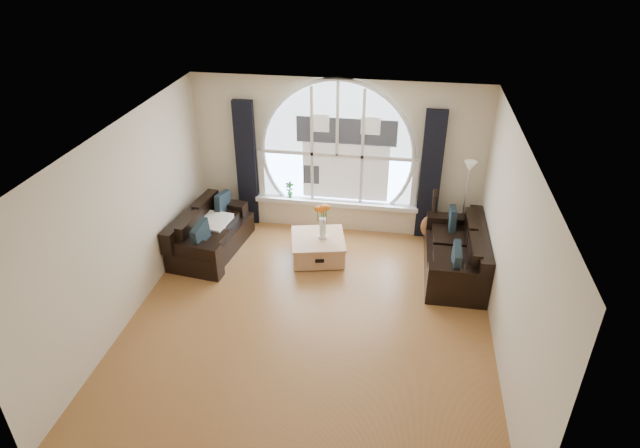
{
  "coord_description": "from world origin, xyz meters",
  "views": [
    {
      "loc": [
        1.1,
        -5.79,
        4.92
      ],
      "look_at": [
        0.0,
        0.9,
        1.05
      ],
      "focal_mm": 30.1,
      "sensor_mm": 36.0,
      "label": 1
    }
  ],
  "objects_px": {
    "coffee_chest": "(318,247)",
    "guitar": "(432,215)",
    "vase_flowers": "(323,216)",
    "floor_lamp": "(464,207)",
    "sofa_right": "(455,252)",
    "sofa_left": "(211,230)",
    "potted_plant": "(290,189)"
  },
  "relations": [
    {
      "from": "guitar",
      "to": "sofa_right",
      "type": "bearing_deg",
      "value": -79.73
    },
    {
      "from": "sofa_right",
      "to": "floor_lamp",
      "type": "relative_size",
      "value": 1.11
    },
    {
      "from": "floor_lamp",
      "to": "coffee_chest",
      "type": "bearing_deg",
      "value": -163.48
    },
    {
      "from": "sofa_right",
      "to": "coffee_chest",
      "type": "relative_size",
      "value": 2.08
    },
    {
      "from": "coffee_chest",
      "to": "vase_flowers",
      "type": "height_order",
      "value": "vase_flowers"
    },
    {
      "from": "vase_flowers",
      "to": "floor_lamp",
      "type": "bearing_deg",
      "value": 16.15
    },
    {
      "from": "sofa_left",
      "to": "sofa_right",
      "type": "height_order",
      "value": "sofa_right"
    },
    {
      "from": "sofa_right",
      "to": "coffee_chest",
      "type": "bearing_deg",
      "value": 177.4
    },
    {
      "from": "sofa_right",
      "to": "floor_lamp",
      "type": "height_order",
      "value": "floor_lamp"
    },
    {
      "from": "floor_lamp",
      "to": "vase_flowers",
      "type": "bearing_deg",
      "value": -163.85
    },
    {
      "from": "floor_lamp",
      "to": "guitar",
      "type": "bearing_deg",
      "value": 164.79
    },
    {
      "from": "vase_flowers",
      "to": "floor_lamp",
      "type": "relative_size",
      "value": 0.44
    },
    {
      "from": "coffee_chest",
      "to": "floor_lamp",
      "type": "xyz_separation_m",
      "value": [
        2.32,
        0.69,
        0.59
      ]
    },
    {
      "from": "sofa_left",
      "to": "coffee_chest",
      "type": "bearing_deg",
      "value": 9.74
    },
    {
      "from": "guitar",
      "to": "potted_plant",
      "type": "relative_size",
      "value": 3.51
    },
    {
      "from": "sofa_left",
      "to": "guitar",
      "type": "distance_m",
      "value": 3.76
    },
    {
      "from": "sofa_right",
      "to": "coffee_chest",
      "type": "height_order",
      "value": "sofa_right"
    },
    {
      "from": "guitar",
      "to": "potted_plant",
      "type": "distance_m",
      "value": 2.55
    },
    {
      "from": "coffee_chest",
      "to": "vase_flowers",
      "type": "bearing_deg",
      "value": 14.31
    },
    {
      "from": "sofa_left",
      "to": "vase_flowers",
      "type": "height_order",
      "value": "vase_flowers"
    },
    {
      "from": "coffee_chest",
      "to": "vase_flowers",
      "type": "distance_m",
      "value": 0.57
    },
    {
      "from": "guitar",
      "to": "vase_flowers",
      "type": "bearing_deg",
      "value": -166.91
    },
    {
      "from": "vase_flowers",
      "to": "guitar",
      "type": "relative_size",
      "value": 0.66
    },
    {
      "from": "vase_flowers",
      "to": "floor_lamp",
      "type": "distance_m",
      "value": 2.35
    },
    {
      "from": "floor_lamp",
      "to": "potted_plant",
      "type": "distance_m",
      "value": 3.04
    },
    {
      "from": "sofa_left",
      "to": "sofa_right",
      "type": "xyz_separation_m",
      "value": [
        4.0,
        -0.03,
        0.0
      ]
    },
    {
      "from": "vase_flowers",
      "to": "potted_plant",
      "type": "height_order",
      "value": "vase_flowers"
    },
    {
      "from": "sofa_right",
      "to": "guitar",
      "type": "distance_m",
      "value": 0.99
    },
    {
      "from": "guitar",
      "to": "potted_plant",
      "type": "xyz_separation_m",
      "value": [
        -2.53,
        0.23,
        0.17
      ]
    },
    {
      "from": "coffee_chest",
      "to": "guitar",
      "type": "height_order",
      "value": "guitar"
    },
    {
      "from": "floor_lamp",
      "to": "guitar",
      "type": "distance_m",
      "value": 0.57
    },
    {
      "from": "guitar",
      "to": "floor_lamp",
      "type": "bearing_deg",
      "value": -26.05
    }
  ]
}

